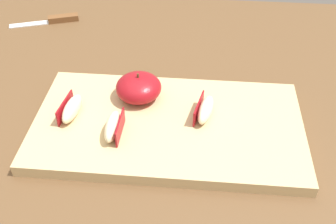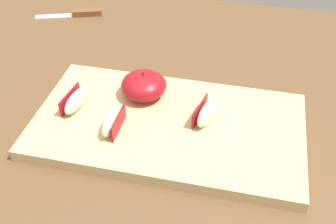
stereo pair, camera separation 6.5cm
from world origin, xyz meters
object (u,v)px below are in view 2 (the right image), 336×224
cutting_board (168,126)px  apple_wedge_middle (76,101)px  apple_half_skin_up (144,85)px  paring_knife (82,13)px  apple_wedge_left (112,121)px  apple_wedge_back (206,113)px

cutting_board → apple_wedge_middle: bearing=179.9°
apple_half_skin_up → apple_wedge_middle: (-0.10, -0.06, -0.01)m
apple_wedge_middle → paring_knife: 0.38m
apple_wedge_left → paring_knife: size_ratio=0.43×
apple_wedge_back → paring_knife: 0.49m
apple_wedge_back → cutting_board: bearing=-163.6°
apple_wedge_back → apple_wedge_left: bearing=-159.3°
apple_half_skin_up → apple_wedge_middle: size_ratio=1.14×
cutting_board → apple_wedge_back: apple_wedge_back is taller
cutting_board → paring_knife: bearing=130.0°
apple_wedge_left → paring_knife: apple_wedge_left is taller
apple_half_skin_up → apple_wedge_left: 0.10m
apple_half_skin_up → apple_wedge_left: apple_half_skin_up is taller
apple_wedge_back → paring_knife: size_ratio=0.45×
apple_half_skin_up → paring_knife: bearing=129.1°
cutting_board → apple_half_skin_up: apple_half_skin_up is taller
apple_half_skin_up → cutting_board: bearing=-45.9°
apple_half_skin_up → apple_wedge_left: size_ratio=1.17×
paring_knife → apple_half_skin_up: bearing=-50.9°
cutting_board → apple_half_skin_up: (-0.06, 0.06, 0.03)m
cutting_board → apple_wedge_middle: size_ratio=6.37×
apple_wedge_middle → apple_wedge_back: same height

